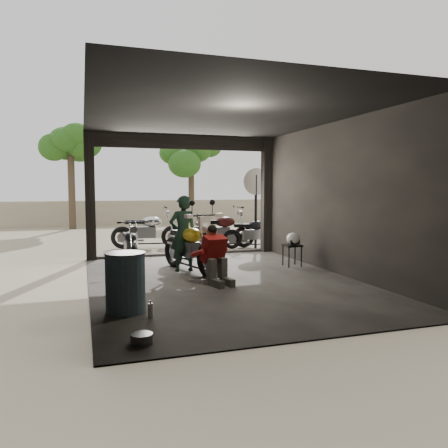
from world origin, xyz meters
TOP-DOWN VIEW (x-y plane):
  - ground at (0.00, 0.00)m, footprint 80.00×80.00m
  - garage at (0.00, 0.55)m, footprint 7.00×7.13m
  - boundary_wall at (0.00, 14.00)m, footprint 18.00×0.30m
  - tree_left at (-3.00, 12.50)m, footprint 2.20×2.20m
  - tree_right at (2.80, 14.00)m, footprint 2.20×2.20m
  - main_bike at (-0.40, 1.10)m, footprint 1.32×2.11m
  - left_bike at (-1.51, 2.48)m, footprint 0.72×1.60m
  - outside_bike_a at (-0.72, 5.20)m, footprint 1.97×1.02m
  - outside_bike_b at (1.36, 4.41)m, footprint 1.89×0.79m
  - outside_bike_c at (2.31, 4.19)m, footprint 1.70×0.86m
  - rider at (-0.51, 1.22)m, footprint 0.64×0.45m
  - mechanic at (-0.21, -0.30)m, footprint 0.72×0.86m
  - stool at (2.00, 1.00)m, footprint 0.37×0.37m
  - helmet at (1.99, 0.94)m, footprint 0.30×0.32m
  - oil_drum at (-2.00, -1.62)m, footprint 0.69×0.69m
  - sign_post at (2.37, 4.12)m, footprint 0.80×0.08m

SIDE VIEW (x-z plane):
  - ground at x=0.00m, z-range 0.00..0.00m
  - oil_drum at x=-2.00m, z-range 0.00..0.88m
  - stool at x=2.00m, z-range 0.19..0.70m
  - left_bike at x=-1.51m, z-range 0.00..1.07m
  - mechanic at x=-0.21m, z-range 0.00..1.09m
  - outside_bike_c at x=2.31m, z-range 0.00..1.10m
  - boundary_wall at x=0.00m, z-range 0.00..1.20m
  - outside_bike_a at x=-0.72m, z-range 0.00..1.27m
  - outside_bike_b at x=1.36m, z-range 0.00..1.27m
  - main_bike at x=-0.40m, z-range 0.00..1.31m
  - helmet at x=1.99m, z-range 0.52..0.81m
  - rider at x=-0.51m, z-range 0.00..1.66m
  - garage at x=0.00m, z-range -0.32..2.88m
  - sign_post at x=2.37m, z-range 0.42..2.83m
  - tree_right at x=2.80m, z-range 1.06..6.06m
  - tree_left at x=-3.00m, z-range 1.19..6.79m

